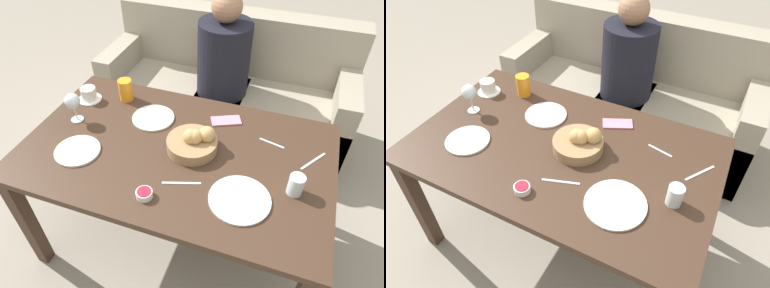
# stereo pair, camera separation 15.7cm
# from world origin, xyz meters

# --- Properties ---
(ground_plane) EXTENTS (10.00, 10.00, 0.00)m
(ground_plane) POSITION_xyz_m (0.00, 0.00, 0.00)
(ground_plane) COLOR gray
(dining_table) EXTENTS (1.44, 0.88, 0.72)m
(dining_table) POSITION_xyz_m (0.00, 0.00, 0.63)
(dining_table) COLOR #3D281C
(dining_table) RESTS_ON ground_plane
(couch) EXTENTS (1.79, 0.70, 0.88)m
(couch) POSITION_xyz_m (-0.03, 1.12, 0.32)
(couch) COLOR #9E937F
(couch) RESTS_ON ground_plane
(seated_person) EXTENTS (0.35, 0.46, 1.13)m
(seated_person) POSITION_xyz_m (-0.04, 0.96, 0.47)
(seated_person) COLOR #23232D
(seated_person) RESTS_ON ground_plane
(bread_basket) EXTENTS (0.24, 0.24, 0.12)m
(bread_basket) POSITION_xyz_m (0.08, 0.03, 0.76)
(bread_basket) COLOR #99754C
(bread_basket) RESTS_ON dining_table
(plate_near_left) EXTENTS (0.21, 0.21, 0.01)m
(plate_near_left) POSITION_xyz_m (-0.42, -0.17, 0.72)
(plate_near_left) COLOR silver
(plate_near_left) RESTS_ON dining_table
(plate_near_right) EXTENTS (0.25, 0.25, 0.01)m
(plate_near_right) POSITION_xyz_m (0.35, -0.19, 0.72)
(plate_near_right) COLOR silver
(plate_near_right) RESTS_ON dining_table
(plate_far_center) EXTENTS (0.22, 0.22, 0.01)m
(plate_far_center) POSITION_xyz_m (-0.19, 0.18, 0.72)
(plate_far_center) COLOR silver
(plate_far_center) RESTS_ON dining_table
(juice_glass) EXTENTS (0.08, 0.08, 0.12)m
(juice_glass) POSITION_xyz_m (-0.41, 0.29, 0.78)
(juice_glass) COLOR orange
(juice_glass) RESTS_ON dining_table
(water_tumbler) EXTENTS (0.06, 0.06, 0.09)m
(water_tumbler) POSITION_xyz_m (0.55, -0.08, 0.76)
(water_tumbler) COLOR silver
(water_tumbler) RESTS_ON dining_table
(wine_glass) EXTENTS (0.08, 0.08, 0.16)m
(wine_glass) POSITION_xyz_m (-0.56, 0.04, 0.83)
(wine_glass) COLOR silver
(wine_glass) RESTS_ON dining_table
(coffee_cup) EXTENTS (0.13, 0.13, 0.07)m
(coffee_cup) POSITION_xyz_m (-0.60, 0.22, 0.75)
(coffee_cup) COLOR white
(coffee_cup) RESTS_ON dining_table
(jam_bowl_berry) EXTENTS (0.07, 0.07, 0.03)m
(jam_bowl_berry) POSITION_xyz_m (-0.02, -0.30, 0.73)
(jam_bowl_berry) COLOR white
(jam_bowl_berry) RESTS_ON dining_table
(fork_silver) EXTENTS (0.16, 0.06, 0.00)m
(fork_silver) POSITION_xyz_m (0.10, -0.19, 0.72)
(fork_silver) COLOR #B7B7BC
(fork_silver) RESTS_ON dining_table
(knife_silver) EXTENTS (0.10, 0.14, 0.00)m
(knife_silver) POSITION_xyz_m (0.61, 0.13, 0.72)
(knife_silver) COLOR #B7B7BC
(knife_silver) RESTS_ON dining_table
(spoon_coffee) EXTENTS (0.12, 0.04, 0.00)m
(spoon_coffee) POSITION_xyz_m (0.41, 0.19, 0.72)
(spoon_coffee) COLOR #B7B7BC
(spoon_coffee) RESTS_ON dining_table
(cell_phone) EXTENTS (0.17, 0.13, 0.01)m
(cell_phone) POSITION_xyz_m (0.16, 0.28, 0.72)
(cell_phone) COLOR pink
(cell_phone) RESTS_ON dining_table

